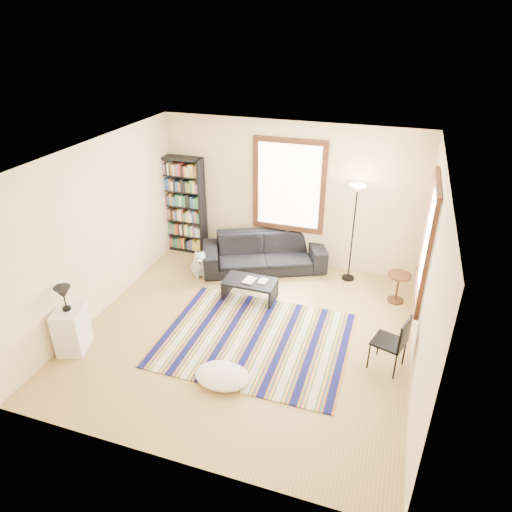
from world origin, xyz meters
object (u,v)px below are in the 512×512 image
(floor_lamp, at_px, (353,234))
(folding_chair, at_px, (389,342))
(coffee_table, at_px, (250,290))
(white_cabinet, at_px, (72,329))
(bookshelf, at_px, (183,205))
(side_table, at_px, (397,288))
(floor_cushion, at_px, (222,376))
(dog, at_px, (200,261))
(sofa, at_px, (264,252))

(floor_lamp, bearing_deg, folding_chair, -69.63)
(coffee_table, relative_size, white_cabinet, 1.29)
(floor_lamp, bearing_deg, bookshelf, 177.19)
(side_table, relative_size, white_cabinet, 0.77)
(folding_chair, bearing_deg, bookshelf, 167.58)
(coffee_table, distance_m, side_table, 2.55)
(side_table, bearing_deg, white_cabinet, -147.81)
(bookshelf, bearing_deg, floor_cushion, -57.28)
(coffee_table, distance_m, white_cabinet, 2.95)
(coffee_table, bearing_deg, bookshelf, 143.90)
(floor_cushion, xyz_separation_m, folding_chair, (2.09, 1.01, 0.33))
(bookshelf, xyz_separation_m, folding_chair, (4.32, -2.46, -0.57))
(coffee_table, relative_size, side_table, 1.67)
(dog, bearing_deg, side_table, -20.77)
(floor_lamp, height_order, white_cabinet, floor_lamp)
(floor_cushion, height_order, dog, dog)
(bookshelf, relative_size, floor_lamp, 1.08)
(sofa, height_order, folding_chair, folding_chair)
(floor_lamp, xyz_separation_m, side_table, (0.90, -0.51, -0.66))
(bookshelf, relative_size, floor_cushion, 2.61)
(floor_lamp, distance_m, side_table, 1.23)
(bookshelf, xyz_separation_m, white_cabinet, (-0.13, -3.52, -0.65))
(sofa, relative_size, coffee_table, 2.61)
(side_table, bearing_deg, dog, -176.73)
(sofa, xyz_separation_m, dog, (-1.08, -0.62, -0.06))
(coffee_table, height_order, floor_lamp, floor_lamp)
(folding_chair, xyz_separation_m, white_cabinet, (-4.45, -1.05, -0.08))
(floor_lamp, xyz_separation_m, white_cabinet, (-3.60, -3.35, -0.58))
(white_cabinet, height_order, dog, white_cabinet)
(folding_chair, bearing_deg, floor_cushion, -136.85)
(coffee_table, bearing_deg, floor_lamp, 38.44)
(white_cabinet, bearing_deg, floor_lamp, 25.51)
(white_cabinet, bearing_deg, coffee_table, 28.52)
(bookshelf, height_order, floor_lamp, bookshelf)
(coffee_table, height_order, side_table, side_table)
(folding_chair, bearing_deg, white_cabinet, -149.40)
(sofa, relative_size, folding_chair, 2.74)
(dog, bearing_deg, floor_lamp, -9.21)
(coffee_table, xyz_separation_m, white_cabinet, (-2.05, -2.12, 0.17))
(sofa, bearing_deg, side_table, -33.25)
(coffee_table, xyz_separation_m, folding_chair, (2.40, -1.06, 0.25))
(floor_lamp, relative_size, dog, 3.31)
(dog, bearing_deg, sofa, 5.96)
(side_table, bearing_deg, floor_cushion, -127.43)
(side_table, bearing_deg, bookshelf, 171.09)
(floor_cushion, height_order, white_cabinet, white_cabinet)
(sofa, height_order, coffee_table, sofa)
(floor_lamp, height_order, dog, floor_lamp)
(bookshelf, height_order, floor_cushion, bookshelf)
(coffee_table, bearing_deg, folding_chair, -23.92)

